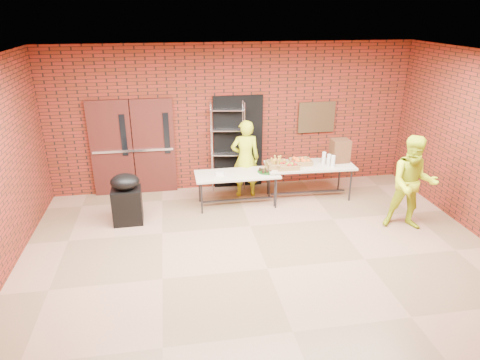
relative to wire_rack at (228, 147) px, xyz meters
name	(u,v)px	position (x,y,z in m)	size (l,w,h in m)	color
room	(270,176)	(0.16, -3.32, 0.60)	(8.08, 7.08, 3.28)	brown
double_doors	(133,148)	(-2.04, 0.12, 0.06)	(1.78, 0.12, 2.10)	#401712
dark_doorway	(238,142)	(0.26, 0.14, 0.05)	(1.10, 0.06, 2.10)	black
bronze_plaque	(316,117)	(2.06, 0.13, 0.55)	(0.85, 0.04, 0.70)	#432F1B
wire_rack	(228,147)	(0.00, 0.00, 0.00)	(0.73, 0.24, 2.00)	silver
table_left	(237,176)	(0.06, -0.89, -0.35)	(1.71, 0.72, 0.70)	#C4B295
table_right	(310,167)	(1.64, -0.78, -0.30)	(1.89, 0.85, 0.76)	#C4B295
basket_bananas	(278,164)	(0.94, -0.80, -0.17)	(0.45, 0.35, 0.14)	olive
basket_oranges	(300,162)	(1.45, -0.73, -0.18)	(0.44, 0.34, 0.14)	olive
basket_apples	(288,166)	(1.11, -0.93, -0.18)	(0.44, 0.34, 0.14)	olive
muffin_tray	(266,170)	(0.68, -0.90, -0.25)	(0.38, 0.38, 0.09)	#154B14
napkin_box	(220,174)	(-0.30, -0.92, -0.27)	(0.16, 0.11, 0.05)	white
coffee_dispenser	(340,151)	(2.33, -0.69, 0.01)	(0.37, 0.33, 0.49)	brown
cup_stack_front	(329,160)	(2.02, -0.89, -0.11)	(0.08, 0.08, 0.24)	white
cup_stack_mid	(333,161)	(2.06, -1.02, -0.11)	(0.09, 0.09, 0.26)	white
cup_stack_back	(324,158)	(1.96, -0.76, -0.11)	(0.08, 0.08, 0.25)	white
covered_grill	(127,199)	(-2.13, -1.31, -0.50)	(0.56, 0.47, 1.00)	black
volunteer_woman	(245,159)	(0.32, -0.42, -0.15)	(0.62, 0.41, 1.70)	#BAD017
volunteer_man	(413,184)	(3.05, -2.40, -0.11)	(0.87, 0.67, 1.78)	#BAD017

